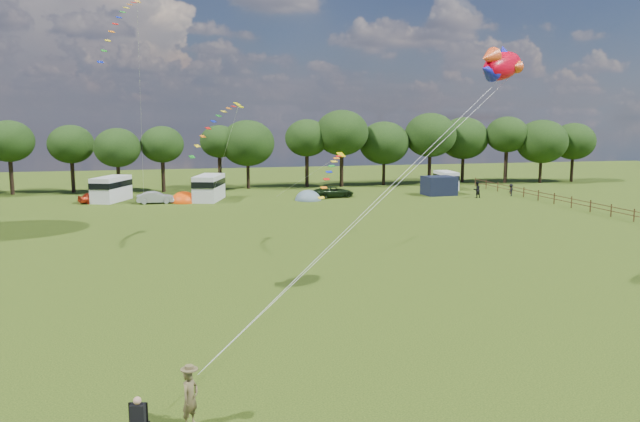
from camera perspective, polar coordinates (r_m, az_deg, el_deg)
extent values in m
plane|color=black|center=(28.67, 3.79, -10.27)|extent=(180.00, 180.00, 0.00)
cylinder|color=black|center=(84.03, -26.38, 2.79)|extent=(0.49, 0.49, 4.25)
ellipsoid|color=black|center=(83.77, -26.57, 5.73)|extent=(5.86, 5.86, 4.98)
cylinder|color=black|center=(83.39, -21.66, 2.92)|extent=(0.47, 0.47, 3.90)
ellipsoid|color=black|center=(83.13, -21.82, 5.69)|extent=(5.58, 5.58, 4.74)
cylinder|color=black|center=(79.76, -17.93, 2.76)|extent=(0.44, 0.44, 3.56)
ellipsoid|color=black|center=(79.49, -18.05, 5.53)|extent=(5.56, 5.56, 4.73)
cylinder|color=black|center=(80.46, -14.14, 3.10)|extent=(0.47, 0.47, 3.95)
ellipsoid|color=black|center=(80.20, -14.24, 5.93)|extent=(5.33, 5.33, 4.53)
cylinder|color=black|center=(82.46, -9.14, 3.51)|extent=(0.50, 0.50, 4.33)
ellipsoid|color=black|center=(82.22, -9.20, 6.30)|extent=(4.95, 4.95, 4.21)
cylinder|color=black|center=(82.40, -6.59, 3.20)|extent=(0.43, 0.43, 3.31)
ellipsoid|color=black|center=(82.12, -6.64, 6.19)|extent=(7.03, 7.03, 5.98)
cylinder|color=black|center=(83.91, -1.20, 3.71)|extent=(0.50, 0.50, 4.36)
ellipsoid|color=black|center=(83.65, -1.21, 6.70)|extent=(5.84, 5.84, 4.97)
cylinder|color=black|center=(84.15, 1.99, 3.78)|extent=(0.51, 0.51, 4.55)
ellipsoid|color=black|center=(83.89, 2.01, 7.16)|extent=(7.15, 7.15, 6.08)
cylinder|color=black|center=(86.74, 5.84, 3.44)|extent=(0.42, 0.42, 3.21)
ellipsoid|color=black|center=(86.47, 5.89, 6.21)|extent=(6.90, 6.90, 5.86)
cylinder|color=black|center=(88.45, 9.97, 3.77)|extent=(0.48, 0.48, 4.17)
ellipsoid|color=black|center=(88.19, 10.05, 6.86)|extent=(7.16, 7.16, 6.09)
cylinder|color=black|center=(92.72, 12.90, 3.74)|extent=(0.45, 0.45, 3.66)
ellipsoid|color=black|center=(92.47, 12.99, 6.50)|extent=(7.05, 7.05, 5.99)
cylinder|color=black|center=(93.04, 16.61, 3.92)|extent=(0.52, 0.52, 4.65)
ellipsoid|color=black|center=(92.82, 16.73, 6.72)|extent=(5.96, 5.96, 5.06)
cylinder|color=black|center=(94.45, 19.49, 3.40)|extent=(0.42, 0.42, 3.19)
ellipsoid|color=black|center=(94.20, 19.62, 6.01)|extent=(7.23, 7.23, 6.14)
cylinder|color=black|center=(97.79, 22.03, 3.53)|extent=(0.44, 0.44, 3.52)
ellipsoid|color=black|center=(97.56, 22.17, 5.92)|extent=(6.22, 6.22, 5.28)
cylinder|color=#472D19|center=(62.33, 26.78, -0.35)|extent=(0.12, 0.12, 1.20)
cylinder|color=#472D19|center=(64.61, 25.08, 0.05)|extent=(0.12, 0.12, 1.20)
cylinder|color=#472D19|center=(63.42, 25.94, 0.16)|extent=(0.08, 3.00, 0.08)
cylinder|color=#472D19|center=(63.47, 25.91, -0.19)|extent=(0.08, 3.00, 0.08)
cylinder|color=#472D19|center=(66.96, 23.49, 0.41)|extent=(0.12, 0.12, 1.20)
cylinder|color=#472D19|center=(65.73, 24.29, 0.54)|extent=(0.08, 3.00, 0.08)
cylinder|color=#472D19|center=(65.79, 24.27, 0.19)|extent=(0.08, 3.00, 0.08)
cylinder|color=#472D19|center=(69.35, 22.01, 0.76)|extent=(0.12, 0.12, 1.20)
cylinder|color=#472D19|center=(68.11, 22.75, 0.88)|extent=(0.08, 3.00, 0.08)
cylinder|color=#472D19|center=(68.16, 22.73, 0.55)|extent=(0.08, 3.00, 0.08)
cylinder|color=#472D19|center=(71.79, 20.63, 1.08)|extent=(0.12, 0.12, 1.20)
cylinder|color=#472D19|center=(70.53, 21.32, 1.20)|extent=(0.08, 3.00, 0.08)
cylinder|color=#472D19|center=(70.57, 21.30, 0.88)|extent=(0.08, 3.00, 0.08)
cylinder|color=#472D19|center=(74.27, 19.34, 1.38)|extent=(0.12, 0.12, 1.20)
cylinder|color=#472D19|center=(72.99, 19.98, 1.50)|extent=(0.08, 3.00, 0.08)
cylinder|color=#472D19|center=(73.03, 19.97, 1.19)|extent=(0.08, 3.00, 0.08)
cylinder|color=#472D19|center=(76.79, 18.13, 1.65)|extent=(0.12, 0.12, 1.20)
cylinder|color=#472D19|center=(75.49, 18.74, 1.78)|extent=(0.08, 3.00, 0.08)
cylinder|color=#472D19|center=(75.53, 18.72, 1.48)|extent=(0.08, 3.00, 0.08)
cylinder|color=#472D19|center=(79.34, 17.00, 1.91)|extent=(0.12, 0.12, 1.20)
cylinder|color=#472D19|center=(78.03, 17.57, 2.04)|extent=(0.08, 3.00, 0.08)
cylinder|color=#472D19|center=(78.07, 17.56, 1.75)|extent=(0.08, 3.00, 0.08)
cylinder|color=#472D19|center=(81.93, 15.94, 2.16)|extent=(0.12, 0.12, 1.20)
cylinder|color=#472D19|center=(80.59, 16.47, 2.28)|extent=(0.08, 3.00, 0.08)
cylinder|color=#472D19|center=(80.64, 16.46, 2.00)|extent=(0.08, 3.00, 0.08)
cylinder|color=#472D19|center=(84.53, 14.95, 2.38)|extent=(0.12, 0.12, 1.20)
cylinder|color=#472D19|center=(83.19, 15.45, 2.51)|extent=(0.08, 3.00, 0.08)
cylinder|color=#472D19|center=(83.23, 15.44, 2.24)|extent=(0.08, 3.00, 0.08)
cylinder|color=#472D19|center=(87.17, 14.01, 2.59)|extent=(0.12, 0.12, 1.20)
cylinder|color=#472D19|center=(85.81, 14.48, 2.72)|extent=(0.08, 3.00, 0.08)
cylinder|color=#472D19|center=(85.85, 14.47, 2.46)|extent=(0.08, 3.00, 0.08)
imported|color=#B1270E|center=(72.38, -19.83, 1.19)|extent=(3.98, 2.88, 1.24)
imported|color=#989BA0|center=(69.91, -14.80, 1.20)|extent=(3.71, 1.40, 1.31)
imported|color=black|center=(72.88, 1.29, 1.76)|extent=(4.95, 2.65, 1.29)
cube|color=silver|center=(73.19, -18.54, 1.92)|extent=(4.25, 5.96, 2.74)
cube|color=black|center=(73.13, -18.56, 2.36)|extent=(4.33, 6.08, 0.65)
cylinder|color=black|center=(71.78, -19.13, 0.98)|extent=(0.82, 0.56, 0.77)
cylinder|color=black|center=(74.82, -17.90, 1.33)|extent=(0.82, 0.56, 0.77)
cube|color=silver|center=(71.21, -10.11, 2.11)|extent=(4.03, 6.17, 2.85)
cube|color=black|center=(71.15, -10.13, 2.57)|extent=(4.11, 6.30, 0.68)
cylinder|color=black|center=(69.61, -10.45, 1.10)|extent=(0.85, 0.52, 0.80)
cylinder|color=black|center=(73.06, -9.75, 1.47)|extent=(0.85, 0.52, 0.80)
cube|color=white|center=(82.92, 11.45, 2.77)|extent=(2.42, 4.80, 2.31)
cube|color=black|center=(82.88, 11.45, 3.10)|extent=(2.47, 4.89, 0.55)
cylinder|color=black|center=(81.64, 11.76, 2.09)|extent=(0.67, 0.30, 0.65)
cylinder|color=black|center=(84.37, 11.11, 2.31)|extent=(0.67, 0.30, 0.65)
ellipsoid|color=#F84404|center=(70.27, -12.32, 0.80)|extent=(2.88, 3.31, 2.37)
cylinder|color=#F84404|center=(70.27, -12.32, 0.82)|extent=(3.03, 3.03, 0.08)
ellipsoid|color=slate|center=(70.45, -1.10, 1.02)|extent=(2.89, 3.32, 2.26)
cylinder|color=slate|center=(70.44, -1.10, 1.03)|extent=(3.03, 3.03, 0.08)
cube|color=black|center=(76.38, 10.82, 2.29)|extent=(3.71, 3.06, 2.25)
imported|color=brown|center=(19.94, -11.79, -16.39)|extent=(0.74, 0.77, 1.78)
cube|color=black|center=(19.66, -16.28, -17.23)|extent=(0.55, 0.18, 0.58)
cube|color=black|center=(19.46, -16.31, -17.41)|extent=(0.45, 0.34, 0.62)
sphere|color=tan|center=(19.26, -16.37, -16.30)|extent=(0.23, 0.23, 0.23)
ellipsoid|color=red|center=(32.23, 16.33, 12.62)|extent=(3.48, 2.92, 1.94)
ellipsoid|color=#E1EA00|center=(32.22, 16.32, 12.35)|extent=(2.18, 1.82, 1.06)
cone|color=#F24C1B|center=(30.95, 15.12, 13.41)|extent=(1.46, 1.37, 1.02)
cone|color=#191ACC|center=(30.90, 15.08, 12.29)|extent=(1.46, 1.37, 1.02)
cone|color=#191ACC|center=(32.37, 16.46, 13.71)|extent=(1.07, 1.11, 0.87)
sphere|color=white|center=(33.44, 16.69, 12.75)|extent=(0.32, 0.32, 0.32)
sphere|color=black|center=(33.53, 16.67, 12.74)|extent=(0.16, 0.16, 0.16)
cube|color=gold|center=(57.23, -16.39, 17.96)|extent=(0.72, 0.71, 0.34)
cube|color=red|center=(56.72, -16.69, 17.81)|extent=(0.52, 0.47, 0.09)
cube|color=orange|center=(56.20, -16.99, 17.61)|extent=(0.52, 0.46, 0.10)
cube|color=yellow|center=(55.67, -17.30, 17.33)|extent=(0.52, 0.46, 0.11)
cube|color=#198C1E|center=(55.13, -17.60, 16.96)|extent=(0.51, 0.46, 0.12)
cube|color=#0C1EB2|center=(54.59, -17.91, 16.49)|extent=(0.51, 0.46, 0.13)
cube|color=red|center=(54.03, -18.22, 15.94)|extent=(0.51, 0.45, 0.14)
cube|color=orange|center=(53.48, -18.53, 15.29)|extent=(0.51, 0.45, 0.15)
cube|color=yellow|center=(52.92, -18.84, 14.54)|extent=(0.50, 0.44, 0.15)
cube|color=#198C1E|center=(52.37, -19.14, 13.68)|extent=(0.50, 0.44, 0.16)
cube|color=#0C1EB2|center=(51.82, -19.45, 12.72)|extent=(0.49, 0.43, 0.17)
cube|color=#D9D102|center=(47.17, -7.45, 9.58)|extent=(0.84, 0.88, 0.42)
cube|color=red|center=(46.68, -7.89, 9.45)|extent=(0.52, 0.67, 0.12)
cube|color=orange|center=(46.19, -8.33, 9.27)|extent=(0.52, 0.67, 0.13)
cube|color=yellow|center=(45.70, -8.79, 8.98)|extent=(0.51, 0.67, 0.14)
cube|color=#198C1E|center=(45.22, -9.25, 8.59)|extent=(0.51, 0.66, 0.15)
cube|color=#0C1EB2|center=(44.74, -9.71, 8.08)|extent=(0.51, 0.66, 0.16)
cube|color=red|center=(44.27, -10.19, 7.46)|extent=(0.50, 0.66, 0.17)
cube|color=orange|center=(43.82, -10.66, 6.72)|extent=(0.50, 0.66, 0.18)
cube|color=yellow|center=(43.37, -11.15, 5.86)|extent=(0.49, 0.65, 0.19)
cube|color=#198C1E|center=(42.94, -11.64, 4.87)|extent=(0.48, 0.65, 0.20)
cube|color=#D7B601|center=(45.35, 1.93, 5.18)|extent=(0.67, 0.63, 0.33)
cube|color=red|center=(44.75, 1.73, 5.04)|extent=(0.52, 0.38, 0.09)
cube|color=orange|center=(44.15, 1.52, 4.85)|extent=(0.52, 0.37, 0.10)
cube|color=yellow|center=(43.57, 1.30, 4.55)|extent=(0.52, 0.37, 0.11)
cube|color=#198C1E|center=(42.99, 1.07, 4.13)|extent=(0.52, 0.37, 0.12)
cube|color=#0C1EB2|center=(42.41, 0.84, 3.60)|extent=(0.52, 0.36, 0.13)
cube|color=red|center=(41.86, 0.61, 2.94)|extent=(0.52, 0.36, 0.13)
cube|color=orange|center=(41.31, 0.36, 2.15)|extent=(0.51, 0.36, 0.14)
cube|color=yellow|center=(40.79, 0.11, 1.23)|extent=(0.51, 0.35, 0.15)
imported|color=black|center=(74.54, 14.14, 1.89)|extent=(1.02, 0.75, 1.90)
imported|color=black|center=(77.38, 17.06, 1.85)|extent=(1.01, 0.94, 1.47)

